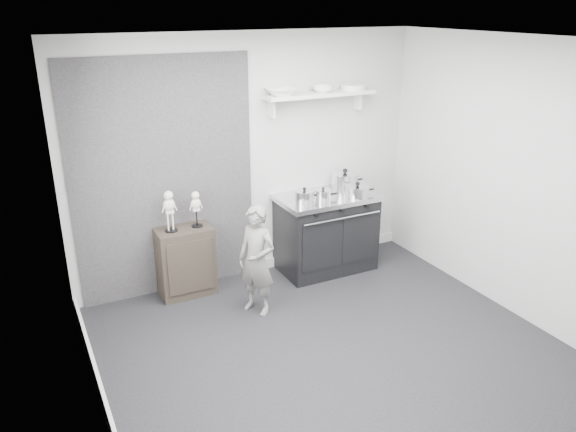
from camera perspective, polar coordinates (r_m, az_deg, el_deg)
name	(u,v)px	position (r m, az deg, el deg)	size (l,w,h in m)	color
ground	(330,349)	(5.28, 4.33, -13.31)	(4.00, 4.00, 0.00)	black
room_shell	(317,174)	(4.65, 2.99, 4.29)	(4.02, 3.62, 2.71)	#AFAFAD
wall_shelf	(320,95)	(6.29, 3.23, 12.15)	(1.30, 0.26, 0.24)	silver
stove	(326,232)	(6.55, 3.87, -1.62)	(1.14, 0.71, 0.91)	black
side_cabinet	(186,261)	(6.10, -10.34, -4.57)	(0.58, 0.34, 0.75)	black
child	(257,260)	(5.59, -3.18, -4.51)	(0.41, 0.27, 1.14)	slate
pot_front_left	(304,196)	(6.13, 1.68, 2.02)	(0.31, 0.22, 0.17)	silver
pot_back_right	(345,181)	(6.58, 5.79, 3.56)	(0.40, 0.32, 0.25)	silver
pot_front_right	(357,191)	(6.35, 7.05, 2.53)	(0.36, 0.28, 0.18)	silver
pot_front_center	(323,195)	(6.20, 3.59, 2.15)	(0.27, 0.18, 0.15)	silver
skeleton_full	(169,208)	(5.83, -11.96, 0.79)	(0.14, 0.09, 0.50)	beige
skeleton_torso	(196,206)	(5.91, -9.33, 0.96)	(0.12, 0.08, 0.45)	beige
bowl_large	(281,92)	(6.06, -0.70, 12.52)	(0.32, 0.32, 0.08)	white
bowl_small	(323,89)	(6.29, 3.55, 12.76)	(0.22, 0.22, 0.07)	white
plate_stack	(353,87)	(6.50, 6.62, 12.88)	(0.28, 0.28, 0.06)	silver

